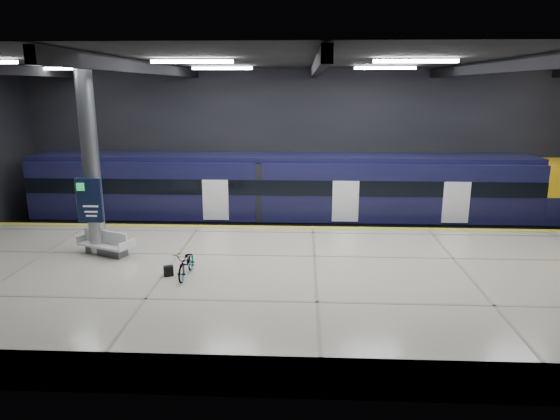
{
  "coord_description": "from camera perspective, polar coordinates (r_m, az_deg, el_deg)",
  "views": [
    {
      "loc": [
        -0.44,
        -18.28,
        7.12
      ],
      "look_at": [
        -1.38,
        1.5,
        2.2
      ],
      "focal_mm": 32.0,
      "sensor_mm": 36.0,
      "label": 1
    }
  ],
  "objects": [
    {
      "name": "bicycle",
      "position": [
        16.53,
        -10.65,
        -6.02
      ],
      "size": [
        0.65,
        1.71,
        0.89
      ],
      "primitive_type": "imported",
      "rotation": [
        0.0,
        0.0,
        -0.04
      ],
      "color": "#99999E",
      "rests_on": "platform"
    },
    {
      "name": "safety_strip",
      "position": [
        21.88,
        3.76,
        -2.03
      ],
      "size": [
        30.0,
        0.4,
        0.01
      ],
      "primitive_type": "cube",
      "color": "gold",
      "rests_on": "platform"
    },
    {
      "name": "rails",
      "position": [
        24.81,
        3.62,
        -2.56
      ],
      "size": [
        30.0,
        1.52,
        0.16
      ],
      "color": "gray",
      "rests_on": "ground"
    },
    {
      "name": "room_shell",
      "position": [
        18.35,
        4.13,
        9.54
      ],
      "size": [
        30.1,
        16.1,
        8.05
      ],
      "color": "black",
      "rests_on": "ground"
    },
    {
      "name": "ground",
      "position": [
        19.63,
        3.84,
        -7.35
      ],
      "size": [
        30.0,
        30.0,
        0.0
      ],
      "primitive_type": "plane",
      "color": "black",
      "rests_on": "ground"
    },
    {
      "name": "info_column",
      "position": [
        19.02,
        -20.82,
        5.01
      ],
      "size": [
        0.9,
        0.78,
        6.9
      ],
      "color": "#9EA0A5",
      "rests_on": "platform"
    },
    {
      "name": "pannier_bag",
      "position": [
        16.76,
        -12.62,
        -6.81
      ],
      "size": [
        0.35,
        0.29,
        0.35
      ],
      "primitive_type": "cube",
      "rotation": [
        0.0,
        0.0,
        0.42
      ],
      "color": "black",
      "rests_on": "platform"
    },
    {
      "name": "train",
      "position": [
        24.32,
        4.4,
        1.9
      ],
      "size": [
        29.4,
        2.84,
        3.79
      ],
      "color": "black",
      "rests_on": "ground"
    },
    {
      "name": "bench",
      "position": [
        19.43,
        -19.24,
        -3.91
      ],
      "size": [
        2.23,
        1.59,
        0.91
      ],
      "rotation": [
        0.0,
        0.0,
        -0.4
      ],
      "color": "#595B60",
      "rests_on": "platform"
    },
    {
      "name": "platform",
      "position": [
        17.1,
        4.03,
        -8.68
      ],
      "size": [
        30.0,
        11.0,
        1.1
      ],
      "primitive_type": "cube",
      "color": "beige",
      "rests_on": "ground"
    }
  ]
}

